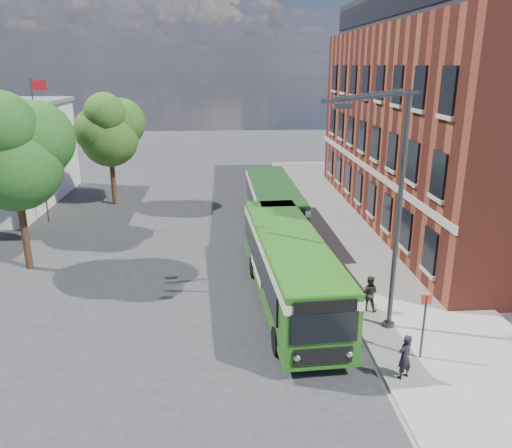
{
  "coord_description": "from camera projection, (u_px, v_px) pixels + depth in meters",
  "views": [
    {
      "loc": [
        -1.01,
        -18.79,
        9.77
      ],
      "look_at": [
        0.51,
        4.84,
        2.2
      ],
      "focal_mm": 35.0,
      "sensor_mm": 36.0,
      "label": 1
    }
  ],
  "objects": [
    {
      "name": "flagpole",
      "position": [
        40.0,
        146.0,
        30.98
      ],
      "size": [
        0.95,
        0.1,
        9.0
      ],
      "color": "#353639",
      "rests_on": "ground"
    },
    {
      "name": "pedestrian_b",
      "position": [
        369.0,
        293.0,
        20.29
      ],
      "size": [
        0.9,
        0.82,
        1.51
      ],
      "primitive_type": "imported",
      "rotation": [
        0.0,
        0.0,
        2.72
      ],
      "color": "black",
      "rests_on": "pavement"
    },
    {
      "name": "street_lamp",
      "position": [
        389.0,
        211.0,
        17.83
      ],
      "size": [
        2.96,
        2.38,
        9.0
      ],
      "color": "#353639",
      "rests_on": "ground"
    },
    {
      "name": "bus_stop_sign",
      "position": [
        424.0,
        322.0,
        16.78
      ],
      "size": [
        0.35,
        0.08,
        2.52
      ],
      "color": "#353639",
      "rests_on": "ground"
    },
    {
      "name": "tree_mid",
      "position": [
        12.0,
        140.0,
        28.92
      ],
      "size": [
        4.88,
        4.64,
        8.23
      ],
      "color": "#331F12",
      "rests_on": "ground"
    },
    {
      "name": "ground",
      "position": [
        251.0,
        309.0,
        20.89
      ],
      "size": [
        120.0,
        120.0,
        0.0
      ],
      "primitive_type": "plane",
      "color": "#29292B",
      "rests_on": "ground"
    },
    {
      "name": "tree_left",
      "position": [
        14.0,
        151.0,
        23.31
      ],
      "size": [
        5.18,
        4.93,
        8.75
      ],
      "color": "#331F12",
      "rests_on": "ground"
    },
    {
      "name": "pavement",
      "position": [
        364.0,
        240.0,
        28.9
      ],
      "size": [
        6.0,
        48.0,
        0.15
      ],
      "primitive_type": "cube",
      "color": "gray",
      "rests_on": "ground"
    },
    {
      "name": "bus_rear",
      "position": [
        273.0,
        202.0,
        30.19
      ],
      "size": [
        2.84,
        10.71,
        3.02
      ],
      "color": "#225E1C",
      "rests_on": "ground"
    },
    {
      "name": "bus_front",
      "position": [
        289.0,
        263.0,
        20.98
      ],
      "size": [
        3.29,
        11.73,
        3.02
      ],
      "color": "#256417",
      "rests_on": "ground"
    },
    {
      "name": "brick_office",
      "position": [
        464.0,
        112.0,
        31.04
      ],
      "size": [
        12.1,
        26.0,
        14.2
      ],
      "color": "maroon",
      "rests_on": "ground"
    },
    {
      "name": "tree_right",
      "position": [
        109.0,
        129.0,
        35.03
      ],
      "size": [
        4.76,
        4.53,
        8.04
      ],
      "color": "#331F12",
      "rests_on": "ground"
    },
    {
      "name": "kerb_line",
      "position": [
        312.0,
        242.0,
        28.74
      ],
      "size": [
        0.12,
        48.0,
        0.01
      ],
      "primitive_type": "cube",
      "color": "beige",
      "rests_on": "ground"
    },
    {
      "name": "pedestrian_a",
      "position": [
        405.0,
        357.0,
        15.85
      ],
      "size": [
        0.67,
        0.6,
        1.53
      ],
      "primitive_type": "imported",
      "rotation": [
        0.0,
        0.0,
        3.65
      ],
      "color": "black",
      "rests_on": "pavement"
    }
  ]
}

